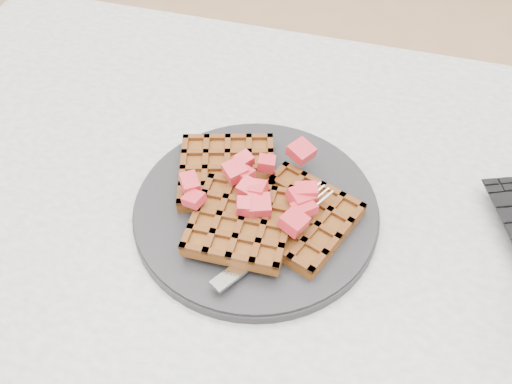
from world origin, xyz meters
TOP-DOWN VIEW (x-y plane):
  - table at (0.00, 0.00)m, footprint 1.20×0.80m
  - plate at (-0.07, 0.03)m, footprint 0.28×0.28m
  - waffles at (-0.07, 0.02)m, footprint 0.24×0.20m
  - strawberry_pile at (-0.07, 0.03)m, footprint 0.15×0.15m
  - fork at (-0.03, -0.01)m, footprint 0.11×0.17m

SIDE VIEW (x-z plane):
  - table at x=0.00m, z-range 0.26..1.01m
  - plate at x=-0.07m, z-range 0.75..0.77m
  - fork at x=-0.03m, z-range 0.77..0.78m
  - waffles at x=-0.07m, z-range 0.76..0.79m
  - strawberry_pile at x=-0.07m, z-range 0.79..0.82m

